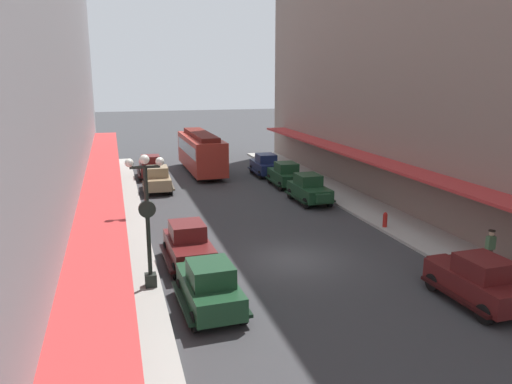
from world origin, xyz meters
The scene contains 16 objects.
ground_plane centered at (0.00, 0.00, 0.00)m, with size 200.00×200.00×0.00m, color #38383A.
sidewalk_left centered at (-7.50, 0.00, 0.07)m, with size 3.00×60.00×0.15m, color #A8A59E.
sidewalk_right centered at (7.50, 0.00, 0.07)m, with size 3.00×60.00×0.15m, color #A8A59E.
parked_car_0 centered at (-4.60, 15.51, 0.94)m, with size 2.24×4.30×1.84m.
parked_car_1 centered at (4.54, 18.87, 0.94)m, with size 2.22×4.29×1.84m.
parked_car_2 centered at (-4.58, 0.81, 0.94)m, with size 2.25×4.30×1.84m.
parked_car_3 centered at (4.89, -5.92, 0.94)m, with size 2.23×4.29×1.84m.
parked_car_4 centered at (-4.68, 20.69, 0.94)m, with size 2.19×4.28×1.84m.
parked_car_5 centered at (4.64, 9.52, 0.94)m, with size 2.19×4.28×1.84m.
parked_car_6 centered at (4.76, 14.50, 0.94)m, with size 2.20×4.28×1.84m.
parked_car_7 centered at (-4.53, -3.73, 0.94)m, with size 2.27×4.31×1.84m.
streetcar centered at (-0.37, 21.48, 1.90)m, with size 2.65×9.63×3.46m.
lamp_post_with_clock centered at (-6.40, -1.42, 2.99)m, with size 1.42×0.44×5.16m.
fire_hydrant centered at (6.35, 2.90, 0.56)m, with size 0.24×0.24×0.82m.
pedestrian_0 centered at (-7.45, 3.39, 0.99)m, with size 0.36×0.24×1.64m.
pedestrian_1 centered at (7.51, -3.52, 1.01)m, with size 0.36×0.28×1.67m.
Camera 1 is at (-7.44, -19.63, 8.11)m, focal length 34.59 mm.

